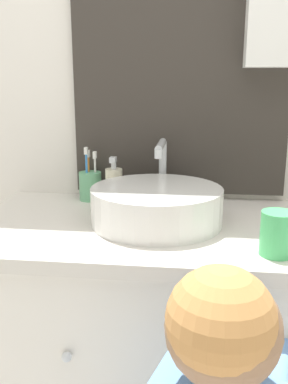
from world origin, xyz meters
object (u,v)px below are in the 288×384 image
(toothbrush_holder, at_px, (90,185))
(drinking_cup, at_px, (277,234))
(soap_dispenser, at_px, (114,186))
(sink_basin, at_px, (157,204))

(toothbrush_holder, xyz_separation_m, drinking_cup, (0.52, -0.40, 0.00))
(soap_dispenser, relative_size, drinking_cup, 1.53)
(sink_basin, distance_m, drinking_cup, 0.34)
(sink_basin, relative_size, drinking_cup, 4.11)
(drinking_cup, bearing_deg, sink_basin, 145.74)
(soap_dispenser, bearing_deg, toothbrush_holder, 150.72)
(sink_basin, relative_size, soap_dispenser, 2.69)
(toothbrush_holder, distance_m, drinking_cup, 0.65)
(soap_dispenser, xyz_separation_m, drinking_cup, (0.43, -0.35, -0.01))
(drinking_cup, bearing_deg, soap_dispenser, 141.00)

